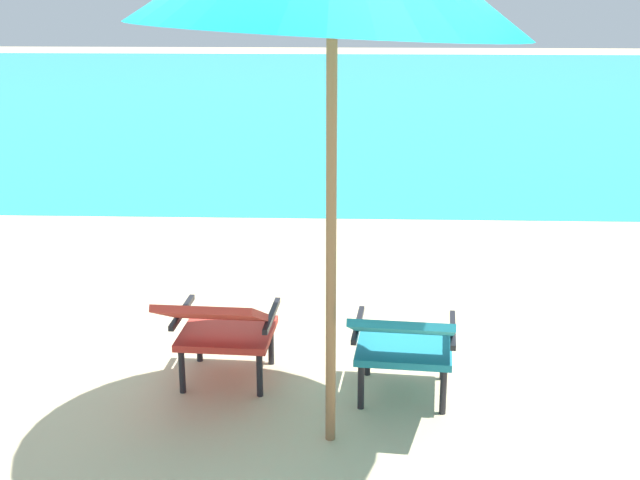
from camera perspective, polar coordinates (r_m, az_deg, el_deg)
ground_plane at (r=8.76m, az=0.90°, el=2.09°), size 40.00×40.00×0.00m
ocean_band at (r=17.23m, az=1.58°, el=9.49°), size 40.00×18.00×0.01m
lounge_chair_left at (r=4.86m, az=-6.54°, el=-5.54°), size 0.59×0.90×0.68m
lounge_chair_right at (r=4.67m, az=5.49°, el=-6.48°), size 0.62×0.92×0.68m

